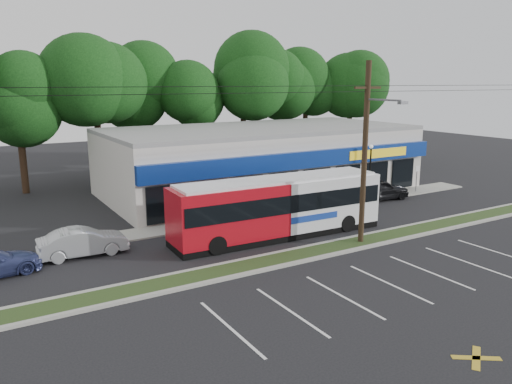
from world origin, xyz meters
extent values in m
plane|color=black|center=(0.00, 0.00, 0.00)|extent=(120.00, 120.00, 0.00)
cube|color=#1C3214|center=(0.00, 1.00, 0.06)|extent=(40.00, 1.60, 0.12)
cube|color=#9E9E93|center=(0.00, 0.15, 0.07)|extent=(40.00, 0.25, 0.14)
cube|color=#9E9E93|center=(0.00, 1.85, 0.07)|extent=(40.00, 0.25, 0.14)
cube|color=#9E9E93|center=(5.00, 9.00, 0.05)|extent=(32.00, 2.20, 0.10)
cube|color=beige|center=(5.50, 16.00, 2.50)|extent=(25.00, 12.00, 5.00)
cube|color=navy|center=(5.50, 9.75, 3.40)|extent=(25.00, 0.50, 1.20)
cube|color=black|center=(5.50, 9.94, 1.40)|extent=(24.00, 0.12, 2.40)
cube|color=yellow|center=(12.50, 9.48, 3.40)|extent=(6.00, 0.06, 0.70)
cube|color=gray|center=(5.50, 16.00, 5.15)|extent=(25.00, 12.00, 0.30)
cylinder|color=black|center=(3.00, 1.00, 5.00)|extent=(0.30, 0.30, 10.00)
cube|color=black|center=(3.00, 1.00, 8.60)|extent=(1.80, 0.12, 0.12)
cylinder|color=#59595E|center=(3.00, -0.20, 8.00)|extent=(0.10, 2.40, 0.10)
cube|color=#59595E|center=(3.00, -1.50, 7.90)|extent=(0.50, 0.25, 0.15)
cylinder|color=black|center=(0.00, 1.00, 8.70)|extent=(50.00, 0.02, 0.02)
cylinder|color=black|center=(0.00, 1.00, 8.40)|extent=(50.00, 0.02, 0.02)
cylinder|color=black|center=(11.00, 8.80, 2.00)|extent=(0.12, 0.12, 4.00)
sphere|color=silver|center=(11.00, 8.80, 4.10)|extent=(0.30, 0.30, 0.30)
cylinder|color=#59595E|center=(16.00, 8.60, 1.10)|extent=(0.06, 0.06, 2.20)
cube|color=white|center=(16.00, 8.55, 2.00)|extent=(0.45, 0.04, 0.45)
cylinder|color=black|center=(-11.00, 26.00, 2.86)|extent=(0.56, 0.56, 5.72)
sphere|color=black|center=(-11.00, 26.00, 8.45)|extent=(6.76, 6.76, 6.76)
cylinder|color=black|center=(-6.00, 26.00, 2.86)|extent=(0.56, 0.56, 5.72)
sphere|color=black|center=(-6.00, 26.00, 8.45)|extent=(6.76, 6.76, 6.76)
cylinder|color=black|center=(-1.00, 26.00, 2.86)|extent=(0.56, 0.56, 5.72)
sphere|color=black|center=(-1.00, 26.00, 8.45)|extent=(6.76, 6.76, 6.76)
cylinder|color=black|center=(4.00, 26.00, 2.86)|extent=(0.56, 0.56, 5.72)
sphere|color=black|center=(4.00, 26.00, 8.45)|extent=(6.76, 6.76, 6.76)
cylinder|color=black|center=(9.00, 26.00, 2.86)|extent=(0.56, 0.56, 5.72)
sphere|color=black|center=(9.00, 26.00, 8.45)|extent=(6.76, 6.76, 6.76)
cylinder|color=black|center=(14.00, 26.00, 2.86)|extent=(0.56, 0.56, 5.72)
sphere|color=black|center=(14.00, 26.00, 8.45)|extent=(6.76, 6.76, 6.76)
cylinder|color=black|center=(19.00, 26.00, 2.86)|extent=(0.56, 0.56, 5.72)
sphere|color=black|center=(19.00, 26.00, 8.45)|extent=(6.76, 6.76, 6.76)
cylinder|color=black|center=(24.00, 26.00, 2.86)|extent=(0.56, 0.56, 5.72)
sphere|color=black|center=(24.00, 26.00, 8.45)|extent=(6.76, 6.76, 6.76)
cube|color=#AF0D18|center=(-3.47, 4.61, 1.86)|extent=(6.56, 2.92, 2.96)
cube|color=white|center=(2.99, 4.39, 1.86)|extent=(6.56, 2.92, 2.96)
cube|color=black|center=(-0.24, 4.50, 0.21)|extent=(13.02, 3.10, 0.38)
cube|color=black|center=(-0.24, 4.50, 2.21)|extent=(12.76, 3.20, 1.02)
cube|color=black|center=(6.25, 4.27, 2.05)|extent=(0.14, 2.29, 1.51)
cube|color=#193899|center=(1.33, 3.08, 1.24)|extent=(3.23, 0.14, 0.38)
cube|color=white|center=(-0.24, 4.50, 3.39)|extent=(12.37, 2.86, 0.19)
cylinder|color=black|center=(-4.81, 3.43, 0.52)|extent=(1.04, 0.34, 1.03)
cylinder|color=black|center=(-4.72, 5.89, 0.52)|extent=(1.04, 0.34, 1.03)
cylinder|color=black|center=(3.85, 3.13, 0.52)|extent=(1.04, 0.34, 1.03)
cylinder|color=black|center=(3.94, 5.58, 0.52)|extent=(1.04, 0.34, 1.03)
imported|color=black|center=(11.48, 8.28, 0.83)|extent=(5.03, 2.37, 1.66)
imported|color=#AAAEB2|center=(-10.86, 6.90, 0.74)|extent=(4.54, 1.71, 1.48)
imported|color=beige|center=(5.29, 8.50, 0.76)|extent=(0.66, 0.59, 1.52)
imported|color=beige|center=(6.18, 8.50, 0.96)|extent=(1.03, 0.86, 1.92)
camera|label=1|loc=(-15.87, -19.01, 8.89)|focal=35.00mm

